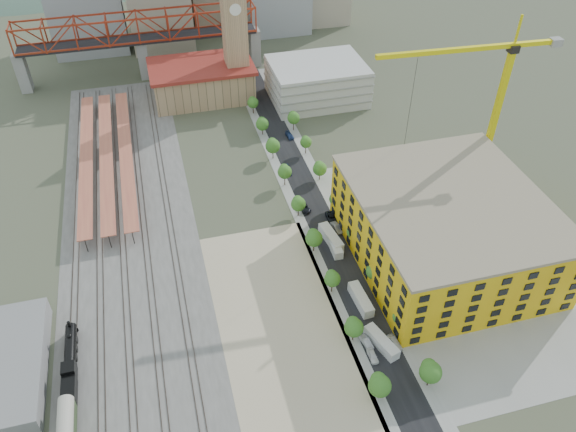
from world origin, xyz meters
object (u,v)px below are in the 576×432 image
object	(u,v)px
construction_building	(446,228)
tower_crane	(490,91)
car_0	(373,356)
locomotive	(70,360)
clock_tower	(234,21)
site_trailer_c	(334,245)
site_trailer_d	(331,238)
site_trailer_b	(361,299)
site_trailer_a	(381,342)

from	to	relation	value
construction_building	tower_crane	xyz separation A→B (m)	(20.48, 23.86, 22.99)
construction_building	car_0	bearing A→B (deg)	-138.45
construction_building	locomotive	distance (m)	92.95
clock_tower	locomotive	size ratio (longest dim) A/B	2.44
locomotive	tower_crane	distance (m)	121.61
tower_crane	site_trailer_c	distance (m)	57.82
construction_building	site_trailer_c	distance (m)	28.83
clock_tower	construction_building	world-z (taller)	clock_tower
site_trailer_c	site_trailer_d	world-z (taller)	site_trailer_d
site_trailer_d	clock_tower	bearing A→B (deg)	87.30
clock_tower	tower_crane	size ratio (longest dim) A/B	0.99
locomotive	site_trailer_c	distance (m)	69.07
clock_tower	tower_crane	world-z (taller)	tower_crane
tower_crane	site_trailer_d	xyz separation A→B (m)	(-46.48, -11.59, -31.00)
site_trailer_b	site_trailer_c	distance (m)	19.70
site_trailer_d	construction_building	bearing A→B (deg)	-33.17
site_trailer_c	site_trailer_d	bearing A→B (deg)	91.76
site_trailer_d	car_0	bearing A→B (deg)	-102.42
clock_tower	construction_building	distance (m)	107.36
clock_tower	site_trailer_d	bearing A→B (deg)	-84.79
clock_tower	site_trailer_a	world-z (taller)	clock_tower
clock_tower	site_trailer_d	size ratio (longest dim) A/B	5.08
site_trailer_d	car_0	size ratio (longest dim) A/B	2.48
site_trailer_c	car_0	bearing A→B (deg)	-93.13
locomotive	site_trailer_b	bearing A→B (deg)	0.57
locomotive	site_trailer_a	world-z (taller)	locomotive
clock_tower	site_trailer_b	xyz separation A→B (m)	(8.00, -110.31, -27.33)
car_0	locomotive	bearing A→B (deg)	166.89
car_0	site_trailer_d	bearing A→B (deg)	85.52
clock_tower	site_trailer_d	distance (m)	92.22
tower_crane	site_trailer_a	xyz separation A→B (m)	(-46.48, -47.04, -31.09)
construction_building	site_trailer_d	xyz separation A→B (m)	(-26.00, 12.27, -8.01)
clock_tower	site_trailer_d	world-z (taller)	clock_tower
tower_crane	site_trailer_b	xyz separation A→B (m)	(-46.48, -34.18, -31.03)
locomotive	site_trailer_d	xyz separation A→B (m)	(66.00, 23.25, -0.59)
locomotive	tower_crane	bearing A→B (deg)	17.21
construction_building	car_0	distance (m)	39.72
site_trailer_a	site_trailer_d	world-z (taller)	site_trailer_d
tower_crane	site_trailer_a	world-z (taller)	tower_crane
clock_tower	site_trailer_a	distance (m)	126.44
site_trailer_a	site_trailer_c	world-z (taller)	site_trailer_a
clock_tower	construction_building	size ratio (longest dim) A/B	1.03
locomotive	tower_crane	xyz separation A→B (m)	(112.48, 34.84, 30.41)
clock_tower	locomotive	distance (m)	128.03
tower_crane	site_trailer_c	bearing A→B (deg)	-162.70
car_0	site_trailer_a	bearing A→B (deg)	40.00
site_trailer_d	tower_crane	bearing A→B (deg)	6.09
tower_crane	site_trailer_d	world-z (taller)	tower_crane
tower_crane	construction_building	bearing A→B (deg)	-130.64
clock_tower	tower_crane	xyz separation A→B (m)	(54.48, -76.14, 3.70)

